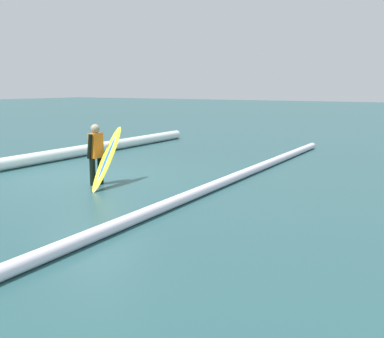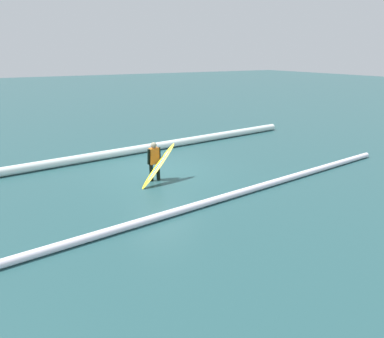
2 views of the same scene
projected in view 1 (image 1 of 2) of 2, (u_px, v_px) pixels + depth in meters
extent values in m
plane|color=#265053|center=(93.00, 178.00, 12.85)|extent=(130.98, 130.98, 0.00)
cylinder|color=black|center=(100.00, 170.00, 12.08)|extent=(0.14, 0.14, 0.65)
cylinder|color=black|center=(93.00, 172.00, 11.84)|extent=(0.14, 0.14, 0.65)
cube|color=orange|center=(96.00, 145.00, 11.85)|extent=(0.34, 0.21, 0.60)
sphere|color=gray|center=(95.00, 129.00, 11.79)|extent=(0.22, 0.22, 0.22)
cylinder|color=black|center=(102.00, 145.00, 12.03)|extent=(0.09, 0.10, 0.58)
cylinder|color=black|center=(90.00, 146.00, 11.67)|extent=(0.09, 0.17, 0.59)
ellipsoid|color=yellow|center=(107.00, 158.00, 11.72)|extent=(1.61, 0.72, 1.39)
ellipsoid|color=blue|center=(107.00, 158.00, 11.72)|extent=(1.26, 0.47, 1.12)
cylinder|color=white|center=(193.00, 194.00, 10.40)|extent=(19.39, 1.55, 0.22)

